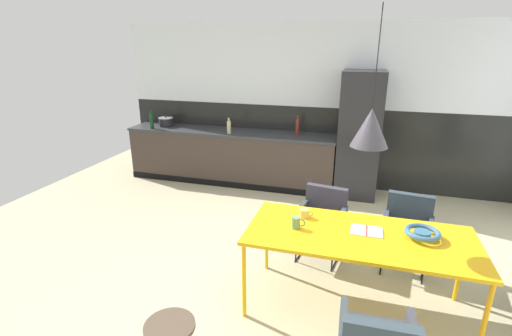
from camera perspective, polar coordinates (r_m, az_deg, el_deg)
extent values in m
plane|color=tan|center=(3.80, 2.41, -18.11)|extent=(8.57, 8.57, 0.00)
cube|color=black|center=(6.26, 9.32, 3.44)|extent=(6.59, 0.12, 1.30)
cube|color=silver|center=(6.06, 9.99, 15.38)|extent=(6.59, 0.12, 1.30)
cube|color=#3B3029|center=(6.31, -3.92, 1.62)|extent=(3.50, 0.60, 0.85)
cube|color=#303336|center=(6.19, -4.01, 5.55)|extent=(3.53, 0.63, 0.04)
cube|color=black|center=(6.16, -4.82, -2.52)|extent=(3.50, 0.01, 0.10)
cube|color=#232326|center=(5.80, 15.65, 4.84)|extent=(0.61, 0.60, 1.91)
cube|color=#EBA710|center=(3.30, 15.69, -10.04)|extent=(1.90, 0.84, 0.03)
cylinder|color=#EFA616|center=(3.90, 1.67, -10.76)|extent=(0.04, 0.04, 0.72)
cylinder|color=#F0AA0B|center=(3.93, 29.04, -13.16)|extent=(0.04, 0.04, 0.72)
cylinder|color=#F0A810|center=(3.29, -1.86, -17.02)|extent=(0.04, 0.04, 0.72)
cylinder|color=orange|center=(3.32, 31.73, -19.86)|extent=(0.04, 0.04, 0.72)
cube|color=#343A41|center=(4.11, 9.89, -8.41)|extent=(0.55, 0.53, 0.06)
cube|color=#35323C|center=(4.20, 10.80, -4.90)|extent=(0.46, 0.15, 0.33)
cube|color=#333A43|center=(4.02, 13.00, -7.67)|extent=(0.12, 0.42, 0.14)
cube|color=#323C3F|center=(4.12, 7.01, -6.63)|extent=(0.12, 0.42, 0.14)
cylinder|color=black|center=(4.02, 11.74, -12.94)|extent=(0.02, 0.02, 0.40)
cylinder|color=black|center=(4.11, 6.22, -11.86)|extent=(0.02, 0.02, 0.40)
cylinder|color=black|center=(4.34, 13.01, -10.48)|extent=(0.02, 0.02, 0.40)
cylinder|color=black|center=(4.42, 7.90, -9.54)|extent=(0.02, 0.02, 0.40)
cylinder|color=black|center=(4.27, 12.22, -13.86)|extent=(0.08, 0.41, 0.02)
cylinder|color=black|center=(4.36, 6.99, -12.83)|extent=(0.08, 0.41, 0.02)
cube|color=#323A3D|center=(2.73, 13.27, -22.48)|extent=(0.06, 0.42, 0.14)
cube|color=#343A41|center=(4.16, 22.18, -9.51)|extent=(0.53, 0.52, 0.06)
cube|color=#2D3A43|center=(4.26, 22.63, -5.88)|extent=(0.46, 0.14, 0.35)
cube|color=#343643|center=(4.13, 25.42, -8.66)|extent=(0.10, 0.42, 0.14)
cube|color=#323943|center=(4.12, 19.29, -7.88)|extent=(0.10, 0.42, 0.14)
cylinder|color=black|center=(4.11, 24.53, -13.76)|extent=(0.02, 0.02, 0.38)
cylinder|color=black|center=(4.10, 18.83, -13.04)|extent=(0.02, 0.02, 0.38)
cylinder|color=black|center=(4.44, 24.55, -11.24)|extent=(0.02, 0.02, 0.38)
cylinder|color=black|center=(4.43, 19.33, -10.57)|extent=(0.02, 0.02, 0.38)
cylinder|color=black|center=(4.36, 24.21, -14.50)|extent=(0.07, 0.41, 0.02)
cylinder|color=black|center=(4.36, 18.83, -13.82)|extent=(0.07, 0.41, 0.02)
cylinder|color=#33607F|center=(3.39, 24.26, -9.37)|extent=(0.13, 0.13, 0.06)
torus|color=#366082|center=(3.38, 24.31, -9.05)|extent=(0.28, 0.28, 0.04)
cube|color=white|center=(3.34, 15.55, -9.18)|extent=(0.13, 0.19, 0.01)
cube|color=white|center=(3.35, 17.83, -9.38)|extent=(0.13, 0.19, 0.01)
cube|color=#B73833|center=(3.34, 16.70, -9.16)|extent=(0.01, 0.20, 0.00)
cylinder|color=#5B8456|center=(3.26, 6.16, -8.38)|extent=(0.07, 0.07, 0.10)
torus|color=#5B8456|center=(3.25, 7.02, -8.39)|extent=(0.07, 0.01, 0.07)
cylinder|color=gold|center=(3.46, 7.45, -6.95)|extent=(0.09, 0.09, 0.08)
torus|color=gold|center=(3.45, 8.37, -6.99)|extent=(0.06, 0.01, 0.06)
cylinder|color=black|center=(6.71, -13.71, 6.89)|extent=(0.25, 0.25, 0.14)
cylinder|color=gray|center=(6.70, -13.76, 7.53)|extent=(0.25, 0.25, 0.01)
sphere|color=black|center=(6.70, -13.78, 7.68)|extent=(0.02, 0.02, 0.02)
cylinder|color=maroon|center=(5.90, 6.41, 6.30)|extent=(0.07, 0.07, 0.26)
cylinder|color=maroon|center=(5.87, 6.47, 7.79)|extent=(0.03, 0.03, 0.05)
cylinder|color=#0F3319|center=(6.56, -15.82, 6.98)|extent=(0.07, 0.07, 0.26)
cylinder|color=#0F3319|center=(6.54, -15.94, 8.34)|extent=(0.03, 0.03, 0.06)
cylinder|color=tan|center=(5.98, -4.21, 6.27)|extent=(0.07, 0.07, 0.20)
cylinder|color=tan|center=(5.96, -4.24, 7.48)|extent=(0.03, 0.03, 0.05)
cylinder|color=#4C3D2D|center=(2.86, -13.19, -22.70)|extent=(0.36, 0.36, 0.03)
cylinder|color=black|center=(2.94, 18.26, 15.89)|extent=(0.01, 0.01, 0.74)
cone|color=#39353B|center=(3.01, 17.26, 5.96)|extent=(0.29, 0.29, 0.30)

